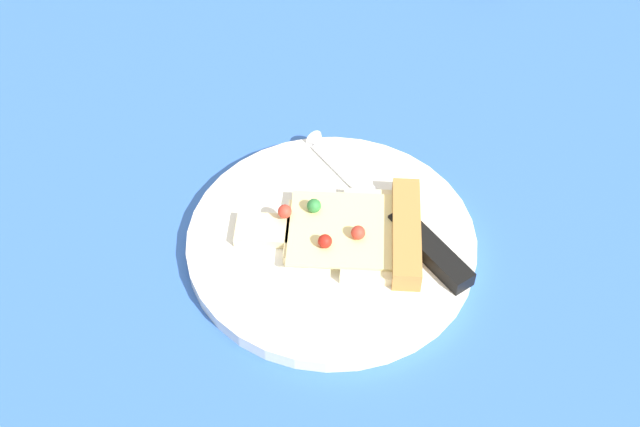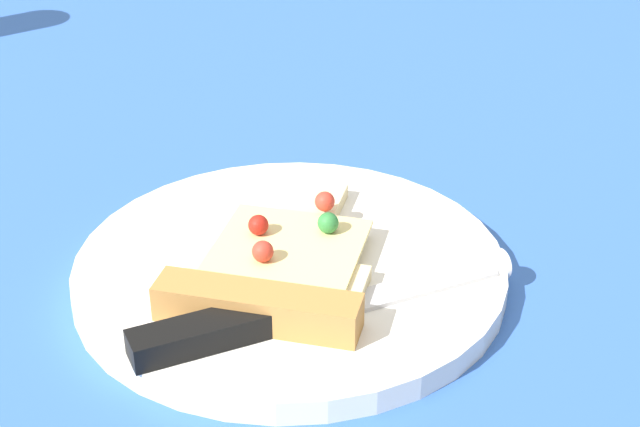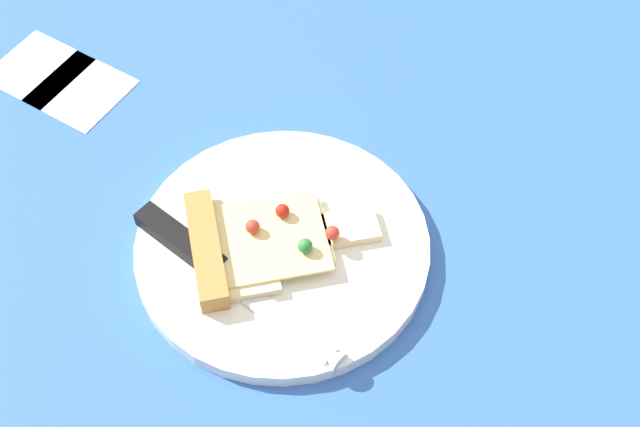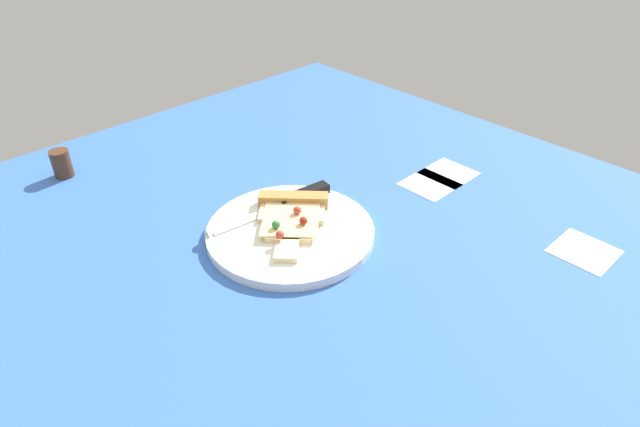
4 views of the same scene
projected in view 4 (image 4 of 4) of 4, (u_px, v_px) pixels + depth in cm
name	position (u px, v px, depth cm)	size (l,w,h in cm)	color
ground_plane	(303.00, 267.00, 86.98)	(131.66, 131.66, 3.00)	#3360B7
plate	(290.00, 232.00, 90.77)	(27.59, 27.59, 1.56)	white
pizza_slice	(291.00, 216.00, 91.96)	(17.69, 17.94, 2.68)	beige
knife	(282.00, 204.00, 95.35)	(5.33, 24.06, 2.45)	silver
pepper_shaker	(62.00, 164.00, 106.23)	(3.63, 3.63, 5.43)	#4C2D19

